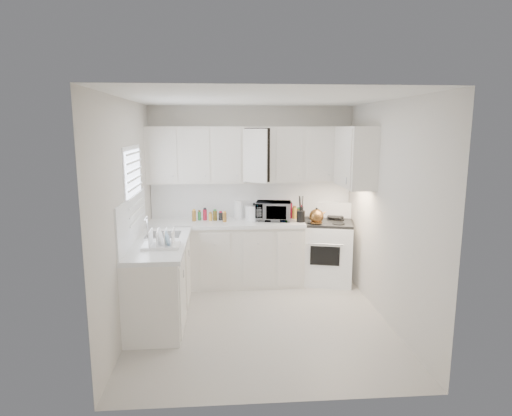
{
  "coord_description": "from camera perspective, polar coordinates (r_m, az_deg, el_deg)",
  "views": [
    {
      "loc": [
        -0.43,
        -4.9,
        2.28
      ],
      "look_at": [
        0.0,
        0.7,
        1.25
      ],
      "focal_mm": 30.7,
      "sensor_mm": 36.0,
      "label": 1
    }
  ],
  "objects": [
    {
      "name": "ceiling",
      "position": [
        4.93,
        0.64,
        14.1
      ],
      "size": [
        3.2,
        3.2,
        0.0
      ],
      "primitive_type": "plane",
      "rotation": [
        3.14,
        0.0,
        0.0
      ],
      "color": "white",
      "rests_on": "ground"
    },
    {
      "name": "floor",
      "position": [
        5.43,
        0.58,
        -14.47
      ],
      "size": [
        3.2,
        3.2,
        0.0
      ],
      "primitive_type": "plane",
      "color": "#B8B1A8",
      "rests_on": "ground"
    },
    {
      "name": "wall_right",
      "position": [
        5.36,
        16.8,
        -0.6
      ],
      "size": [
        0.0,
        3.2,
        3.2
      ],
      "primitive_type": "plane",
      "rotation": [
        1.57,
        0.0,
        -1.57
      ],
      "color": "beige",
      "rests_on": "ground"
    },
    {
      "name": "spice_left_3",
      "position": [
        6.36,
        -6.05,
        -1.14
      ],
      "size": [
        0.06,
        0.06,
        0.13
      ],
      "primitive_type": "cylinder",
      "color": "#F8B03A",
      "rests_on": "countertop_back"
    },
    {
      "name": "spice_left_4",
      "position": [
        6.45,
        -5.37,
        -0.97
      ],
      "size": [
        0.06,
        0.06,
        0.13
      ],
      "primitive_type": "cylinder",
      "color": "brown",
      "rests_on": "countertop_back"
    },
    {
      "name": "wall_back",
      "position": [
        6.59,
        -0.59,
        1.84
      ],
      "size": [
        3.0,
        0.0,
        3.0
      ],
      "primitive_type": "plane",
      "rotation": [
        1.57,
        0.0,
        0.0
      ],
      "color": "beige",
      "rests_on": "ground"
    },
    {
      "name": "wall_front",
      "position": [
        3.47,
        2.9,
        -6.04
      ],
      "size": [
        3.0,
        0.0,
        3.0
      ],
      "primitive_type": "plane",
      "rotation": [
        -1.57,
        0.0,
        0.0
      ],
      "color": "beige",
      "rests_on": "ground"
    },
    {
      "name": "dish_rack",
      "position": [
        5.07,
        -12.28,
        -3.74
      ],
      "size": [
        0.42,
        0.32,
        0.23
      ],
      "primitive_type": null,
      "rotation": [
        0.0,
        0.0,
        0.02
      ],
      "color": "white",
      "rests_on": "countertop_left"
    },
    {
      "name": "paper_towel",
      "position": [
        6.49,
        -2.31,
        -0.23
      ],
      "size": [
        0.12,
        0.12,
        0.27
      ],
      "primitive_type": "cylinder",
      "color": "white",
      "rests_on": "countertop_back"
    },
    {
      "name": "backsplash_back",
      "position": [
        6.59,
        -0.59,
        1.18
      ],
      "size": [
        2.98,
        0.02,
        0.55
      ],
      "primitive_type": "cube",
      "color": "silver",
      "rests_on": "wall_back"
    },
    {
      "name": "sauce_right_1",
      "position": [
        6.51,
        5.11,
        -0.59
      ],
      "size": [
        0.06,
        0.06,
        0.19
      ],
      "primitive_type": "cylinder",
      "color": "#F8B03A",
      "rests_on": "countertop_back"
    },
    {
      "name": "countertop_back",
      "position": [
        6.34,
        -3.92,
        -1.98
      ],
      "size": [
        2.24,
        0.64,
        0.05
      ],
      "primitive_type": "cube",
      "color": "silver",
      "rests_on": "lower_cabinets_back"
    },
    {
      "name": "lower_cabinets_left",
      "position": [
        5.48,
        -12.38,
        -9.39
      ],
      "size": [
        0.6,
        1.6,
        0.9
      ],
      "primitive_type": null,
      "color": "beige",
      "rests_on": "floor"
    },
    {
      "name": "spice_left_6",
      "position": [
        6.45,
        -4.03,
        -0.95
      ],
      "size": [
        0.06,
        0.06,
        0.13
      ],
      "primitive_type": "cylinder",
      "color": "olive",
      "rests_on": "countertop_back"
    },
    {
      "name": "rice_cooker",
      "position": [
        6.4,
        -0.26,
        -0.45
      ],
      "size": [
        0.26,
        0.26,
        0.25
      ],
      "primitive_type": null,
      "rotation": [
        0.0,
        0.0,
        -0.01
      ],
      "color": "white",
      "rests_on": "countertop_back"
    },
    {
      "name": "upper_cabinets_back",
      "position": [
        6.4,
        -0.5,
        3.39
      ],
      "size": [
        3.0,
        0.33,
        0.8
      ],
      "primitive_type": null,
      "color": "beige",
      "rests_on": "wall_back"
    },
    {
      "name": "microwave",
      "position": [
        6.37,
        2.26,
        -0.13
      ],
      "size": [
        0.54,
        0.36,
        0.34
      ],
      "primitive_type": "imported",
      "rotation": [
        0.0,
        0.0,
        -0.17
      ],
      "color": "gray",
      "rests_on": "countertop_back"
    },
    {
      "name": "wall_left",
      "position": [
        5.12,
        -16.38,
        -1.09
      ],
      "size": [
        0.0,
        3.2,
        3.2
      ],
      "primitive_type": "plane",
      "rotation": [
        1.57,
        0.0,
        1.57
      ],
      "color": "beige",
      "rests_on": "ground"
    },
    {
      "name": "stove",
      "position": [
        6.59,
        9.03,
        -4.57
      ],
      "size": [
        0.9,
        0.8,
        1.19
      ],
      "primitive_type": null,
      "rotation": [
        0.0,
        0.0,
        -0.25
      ],
      "color": "white",
      "rests_on": "floor"
    },
    {
      "name": "spice_left_0",
      "position": [
        6.46,
        -8.02,
        -1.0
      ],
      "size": [
        0.06,
        0.06,
        0.13
      ],
      "primitive_type": "cylinder",
      "color": "olive",
      "rests_on": "countertop_back"
    },
    {
      "name": "sauce_right_2",
      "position": [
        6.58,
        5.5,
        -0.48
      ],
      "size": [
        0.06,
        0.06,
        0.19
      ],
      "primitive_type": "cylinder",
      "color": "brown",
      "rests_on": "countertop_back"
    },
    {
      "name": "frying_pan",
      "position": [
        6.7,
        10.31,
        -1.11
      ],
      "size": [
        0.31,
        0.45,
        0.04
      ],
      "primitive_type": null,
      "rotation": [
        0.0,
        0.0,
        0.18
      ],
      "color": "black",
      "rests_on": "stove"
    },
    {
      "name": "sauce_right_3",
      "position": [
        6.53,
        6.06,
        -0.57
      ],
      "size": [
        0.06,
        0.06,
        0.19
      ],
      "primitive_type": "cylinder",
      "color": "black",
      "rests_on": "countertop_back"
    },
    {
      "name": "sink",
      "position": [
        5.64,
        -12.04,
        -2.24
      ],
      "size": [
        0.42,
        0.38,
        0.3
      ],
      "primitive_type": null,
      "color": "gray",
      "rests_on": "countertop_left"
    },
    {
      "name": "backsplash_left",
      "position": [
        5.32,
        -15.8,
        -1.46
      ],
      "size": [
        0.02,
        1.6,
        0.55
      ],
      "primitive_type": "cube",
      "color": "silver",
      "rests_on": "wall_left"
    },
    {
      "name": "sauce_right_0",
      "position": [
        6.56,
        4.55,
        -0.49
      ],
      "size": [
        0.06,
        0.06,
        0.19
      ],
      "primitive_type": "cylinder",
      "color": "#A6162D",
      "rests_on": "countertop_back"
    },
    {
      "name": "window_blinds",
      "position": [
        5.41,
        -15.55,
        2.24
      ],
      "size": [
        0.06,
        0.96,
        1.06
      ],
      "primitive_type": null,
      "color": "white",
      "rests_on": "wall_left"
    },
    {
      "name": "spice_left_2",
      "position": [
        6.46,
        -6.7,
        -0.98
      ],
      "size": [
        0.06,
        0.06,
        0.13
      ],
      "primitive_type": "cylinder",
      "color": "#A6162D",
      "rests_on": "countertop_back"
    },
    {
      "name": "spice_left_1",
      "position": [
        6.37,
        -7.4,
        -1.15
      ],
      "size": [
        0.06,
        0.06,
        0.13
      ],
      "primitive_type": "cylinder",
      "color": "#2A7E36",
      "rests_on": "countertop_back"
    },
    {
      "name": "utensil_crock",
      "position": [
        6.28,
        5.87,
        -0.08
      ],
      "size": [
        0.13,
        0.13,
        0.39
      ],
      "primitive_type": null,
      "rotation": [
        0.0,
        0.0,
        0.03
      ],
      "color": "black",
      "rests_on": "countertop_back"
    },
    {
      "name": "tea_kettle",
      "position": [
        6.3,
        7.89,
        -0.91
      ],
      "size": [
        0.26,
        0.23,
        0.23
      ],
      "primitive_type": null,
      "rotation": [
        0.0,
        0.0,
        0.04
      ],
      "color": "brown",
      "rests_on": "stove"
    },
    {
      "name": "countertop_left",
      "position": [
        5.34,
        -12.47,
        -4.58
      ],
      "size": [
        0.64,
        1.62,
        0.05
      ],
      "primitive_type": "cube",
      "color": "silver",
      "rests_on": "lower_cabinets_left"
    },
    {
      "name": "spice_left_5",
      "position": [
        6.36,
        -4.7,
        -1.12
      ],
      "size": [
        0.06,
        0.06,
        0.13
      ],
      "primitive_type": "cylinder",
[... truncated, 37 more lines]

